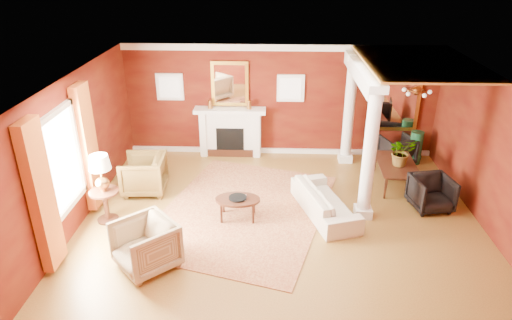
{
  "coord_description": "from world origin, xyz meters",
  "views": [
    {
      "loc": [
        -0.17,
        -7.85,
        5.0
      ],
      "look_at": [
        -0.51,
        0.48,
        1.15
      ],
      "focal_mm": 32.0,
      "sensor_mm": 36.0,
      "label": 1
    }
  ],
  "objects_px": {
    "side_table": "(102,178)",
    "dining_table": "(397,168)",
    "sofa": "(325,197)",
    "coffee_table": "(238,200)",
    "armchair_stripe": "(145,243)",
    "armchair_leopard": "(144,172)"
  },
  "relations": [
    {
      "from": "sofa",
      "to": "armchair_stripe",
      "type": "relative_size",
      "value": 2.1
    },
    {
      "from": "sofa",
      "to": "armchair_leopard",
      "type": "relative_size",
      "value": 2.1
    },
    {
      "from": "coffee_table",
      "to": "side_table",
      "type": "height_order",
      "value": "side_table"
    },
    {
      "from": "armchair_leopard",
      "to": "armchair_stripe",
      "type": "height_order",
      "value": "armchair_stripe"
    },
    {
      "from": "sofa",
      "to": "coffee_table",
      "type": "bearing_deg",
      "value": 80.11
    },
    {
      "from": "coffee_table",
      "to": "dining_table",
      "type": "relative_size",
      "value": 0.59
    },
    {
      "from": "armchair_stripe",
      "to": "side_table",
      "type": "xyz_separation_m",
      "value": [
        -1.19,
        1.44,
        0.49
      ]
    },
    {
      "from": "armchair_leopard",
      "to": "dining_table",
      "type": "relative_size",
      "value": 0.62
    },
    {
      "from": "armchair_leopard",
      "to": "coffee_table",
      "type": "height_order",
      "value": "armchair_leopard"
    },
    {
      "from": "coffee_table",
      "to": "side_table",
      "type": "xyz_separation_m",
      "value": [
        -2.64,
        -0.18,
        0.55
      ]
    },
    {
      "from": "side_table",
      "to": "armchair_stripe",
      "type": "bearing_deg",
      "value": -50.45
    },
    {
      "from": "armchair_stripe",
      "to": "dining_table",
      "type": "relative_size",
      "value": 0.63
    },
    {
      "from": "armchair_leopard",
      "to": "armchair_stripe",
      "type": "distance_m",
      "value": 2.78
    },
    {
      "from": "armchair_leopard",
      "to": "side_table",
      "type": "xyz_separation_m",
      "value": [
        -0.44,
        -1.24,
        0.49
      ]
    },
    {
      "from": "side_table",
      "to": "dining_table",
      "type": "height_order",
      "value": "side_table"
    },
    {
      "from": "side_table",
      "to": "armchair_leopard",
      "type": "bearing_deg",
      "value": 70.32
    },
    {
      "from": "armchair_stripe",
      "to": "side_table",
      "type": "relative_size",
      "value": 0.66
    },
    {
      "from": "sofa",
      "to": "side_table",
      "type": "xyz_separation_m",
      "value": [
        -4.42,
        -0.44,
        0.57
      ]
    },
    {
      "from": "sofa",
      "to": "side_table",
      "type": "bearing_deg",
      "value": 77.61
    },
    {
      "from": "dining_table",
      "to": "sofa",
      "type": "bearing_deg",
      "value": 129.34
    },
    {
      "from": "armchair_stripe",
      "to": "dining_table",
      "type": "height_order",
      "value": "armchair_stripe"
    },
    {
      "from": "armchair_leopard",
      "to": "side_table",
      "type": "distance_m",
      "value": 1.41
    }
  ]
}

